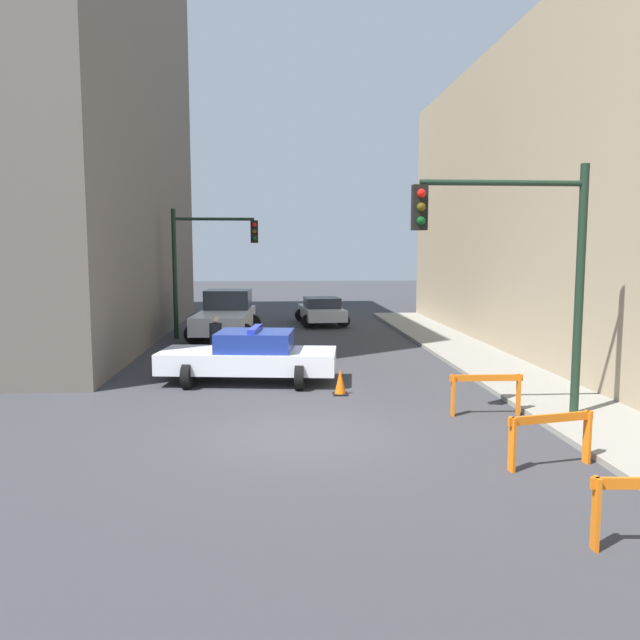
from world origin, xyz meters
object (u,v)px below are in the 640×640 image
object	(u,v)px
barrier_back	(486,388)
traffic_cone	(340,382)
traffic_light_near	(526,252)
pedestrian_crossing	(216,343)
police_car	(250,356)
parked_car_near	(321,310)
traffic_light_far	(202,254)
white_truck	(226,315)
barrier_mid	(551,431)

from	to	relation	value
barrier_back	traffic_cone	xyz separation A→B (m)	(-2.94, 2.17, -0.30)
traffic_light_near	pedestrian_crossing	size ratio (longest dim) A/B	3.13
police_car	parked_car_near	xyz separation A→B (m)	(2.93, 13.07, -0.05)
traffic_light_near	barrier_back	xyz separation A→B (m)	(-0.60, 0.45, -2.91)
traffic_light_far	parked_car_near	bearing A→B (deg)	40.20
traffic_light_near	barrier_back	world-z (taller)	traffic_light_near
barrier_back	white_truck	bearing A→B (deg)	117.32
traffic_cone	traffic_light_far	bearing A→B (deg)	113.50
police_car	traffic_cone	world-z (taller)	police_car
traffic_light_near	traffic_cone	size ratio (longest dim) A/B	7.93
barrier_mid	traffic_cone	bearing A→B (deg)	118.21
traffic_light_far	police_car	bearing A→B (deg)	-75.75
traffic_light_far	parked_car_near	world-z (taller)	traffic_light_far
traffic_light_far	barrier_back	bearing A→B (deg)	-59.27
traffic_light_far	barrier_back	size ratio (longest dim) A/B	3.25
traffic_light_near	pedestrian_crossing	world-z (taller)	traffic_light_near
traffic_light_far	parked_car_near	xyz separation A→B (m)	(5.14, 4.35, -2.72)
traffic_light_near	traffic_light_far	size ratio (longest dim) A/B	1.00
white_truck	traffic_cone	world-z (taller)	white_truck
barrier_mid	barrier_back	size ratio (longest dim) A/B	0.98
white_truck	traffic_light_far	bearing A→B (deg)	-166.31
police_car	barrier_back	distance (m)	6.45
white_truck	parked_car_near	world-z (taller)	white_truck
police_car	white_truck	size ratio (longest dim) A/B	0.89
traffic_light_near	parked_car_near	bearing A→B (deg)	99.48
traffic_light_far	parked_car_near	size ratio (longest dim) A/B	1.18
police_car	pedestrian_crossing	bearing A→B (deg)	41.75
traffic_light_far	pedestrian_crossing	size ratio (longest dim) A/B	3.13
barrier_back	police_car	bearing A→B (deg)	144.05
traffic_light_near	police_car	xyz separation A→B (m)	(-5.82, 4.23, -2.81)
pedestrian_crossing	barrier_back	distance (m)	8.23
traffic_light_far	white_truck	distance (m)	2.65
police_car	white_truck	world-z (taller)	white_truck
parked_car_near	pedestrian_crossing	xyz separation A→B (m)	(-3.98, -11.54, 0.19)
parked_car_near	barrier_mid	xyz separation A→B (m)	(2.26, -20.10, -0.06)
pedestrian_crossing	traffic_light_near	bearing A→B (deg)	1.43
white_truck	pedestrian_crossing	distance (m)	7.36
traffic_light_near	police_car	bearing A→B (deg)	143.96
parked_car_near	barrier_mid	bearing A→B (deg)	-87.77
parked_car_near	traffic_light_near	bearing A→B (deg)	-84.70
white_truck	pedestrian_crossing	size ratio (longest dim) A/B	3.32
white_truck	traffic_cone	bearing A→B (deg)	-67.65
police_car	white_truck	xyz separation A→B (m)	(-1.32, 8.88, 0.18)
traffic_light_near	police_car	distance (m)	7.72
barrier_mid	parked_car_near	bearing A→B (deg)	96.41
traffic_light_near	barrier_mid	distance (m)	4.09
traffic_light_near	traffic_light_far	distance (m)	15.24
parked_car_near	traffic_cone	world-z (taller)	parked_car_near
traffic_light_near	barrier_mid	size ratio (longest dim) A/B	3.30
police_car	parked_car_near	world-z (taller)	police_car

